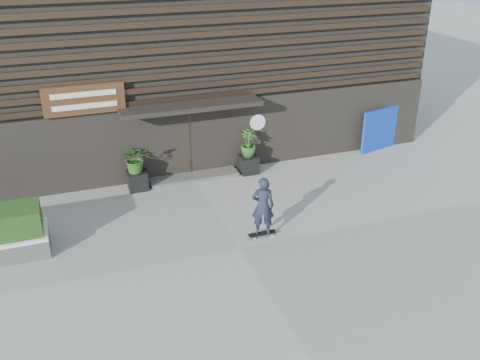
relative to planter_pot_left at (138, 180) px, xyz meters
name	(u,v)px	position (x,y,z in m)	size (l,w,h in m)	color
ground	(239,248)	(1.90, -4.40, -0.30)	(80.00, 80.00, 0.00)	#9E9D96
entrance_step	(194,176)	(1.90, 0.20, -0.24)	(3.00, 0.80, 0.12)	#4D4D4B
planter_pot_left	(138,180)	(0.00, 0.00, 0.00)	(0.60, 0.60, 0.60)	black
bamboo_left	(136,158)	(0.00, 0.00, 0.78)	(0.86, 0.75, 0.96)	#2D591E
planter_pot_right	(248,164)	(3.80, 0.00, 0.00)	(0.60, 0.60, 0.60)	black
bamboo_right	(249,143)	(3.80, 0.00, 0.78)	(0.54, 0.54, 0.96)	#2D591E
blue_tarp	(380,130)	(9.15, 0.30, 0.50)	(1.71, 0.12, 1.60)	#0D33AF
building	(154,30)	(1.90, 5.56, 3.69)	(18.00, 11.00, 8.00)	black
skateboarder	(263,206)	(2.70, -4.03, 0.63)	(0.78, 0.58, 1.77)	black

